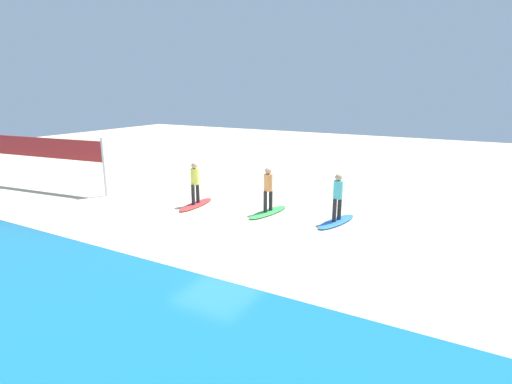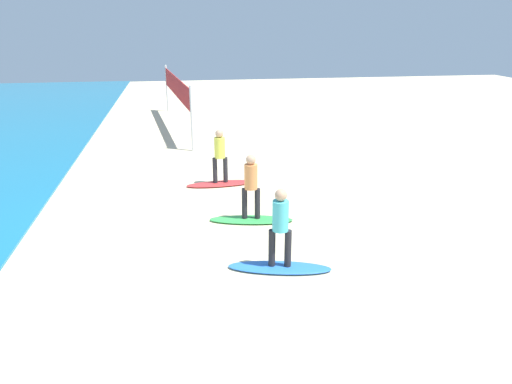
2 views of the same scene
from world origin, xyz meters
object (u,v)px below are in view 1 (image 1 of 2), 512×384
at_px(surfboard_blue, 336,222).
at_px(surfer_blue, 338,194).
at_px(volleyball_net, 27,149).
at_px(surfer_red, 195,180).
at_px(surfer_green, 268,186).
at_px(surfboard_red, 196,205).
at_px(surfboard_green, 268,212).

xyz_separation_m(surfboard_blue, surfer_blue, (0.00, 0.00, 0.99)).
distance_m(surfboard_blue, volleyball_net, 14.54).
relative_size(surfboard_blue, surfer_red, 1.28).
bearing_deg(surfer_red, surfer_blue, -172.94).
distance_m(surfer_green, volleyball_net, 11.89).
relative_size(surfer_blue, surfboard_red, 0.78).
height_order(surfboard_green, volleyball_net, volleyball_net).
height_order(surfboard_blue, volleyball_net, volleyball_net).
bearing_deg(surfboard_blue, surfboard_red, -69.65).
xyz_separation_m(surfboard_blue, surfer_red, (5.53, 0.68, 0.99)).
distance_m(surfer_blue, surfboard_red, 5.66).
height_order(surfer_green, surfer_red, same).
bearing_deg(surfboard_blue, volleyball_net, -69.30).
distance_m(surfboard_red, volleyball_net, 9.04).
xyz_separation_m(surfer_green, surfboard_red, (2.96, 0.49, -0.99)).
bearing_deg(surfer_blue, surfboard_red, 7.06).
height_order(surfboard_blue, surfboard_red, same).
distance_m(surfer_blue, volleyball_net, 14.45).
bearing_deg(surfboard_green, volleyball_net, -71.55).
height_order(surfboard_green, surfer_red, surfer_red).
bearing_deg(surfer_green, volleyball_net, 8.09).
height_order(surfboard_blue, surfer_red, surfer_red).
bearing_deg(surfer_blue, surfer_red, 7.06).
relative_size(surfer_blue, surfer_red, 1.00).
xyz_separation_m(surfer_blue, surfboard_red, (5.53, 0.68, -0.99)).
bearing_deg(surfer_red, surfer_green, -170.57).
xyz_separation_m(surfer_blue, volleyball_net, (14.31, 1.86, 0.75)).
bearing_deg(surfboard_red, surfer_green, 95.83).
relative_size(surfer_blue, surfboard_green, 0.78).
distance_m(surfer_green, surfer_red, 3.00).
relative_size(surfboard_red, volleyball_net, 0.23).
bearing_deg(surfer_blue, surfboard_blue, 0.00).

